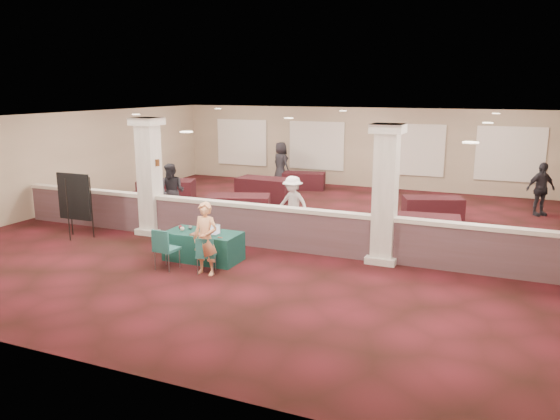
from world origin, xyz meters
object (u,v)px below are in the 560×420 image
at_px(conf_chair_side, 164,246).
at_px(attendee_b, 293,204).
at_px(far_table_back_left, 265,189).
at_px(far_table_front_right, 422,230).
at_px(far_table_front_left, 167,191).
at_px(far_table_front_center, 238,208).
at_px(far_table_back_right, 433,209).
at_px(near_table, 203,246).
at_px(far_table_back_center, 304,181).
at_px(attendee_d, 281,164).
at_px(conf_chair_main, 206,252).
at_px(attendee_a, 172,191).
at_px(woman, 206,239).
at_px(easel_board, 74,197).
at_px(attendee_c, 541,189).

bearing_deg(conf_chair_side, attendee_b, 76.22).
bearing_deg(far_table_back_left, far_table_front_right, -30.44).
xyz_separation_m(far_table_front_left, attendee_b, (5.60, -1.93, 0.39)).
height_order(far_table_front_center, far_table_front_right, far_table_front_center).
relative_size(far_table_front_center, far_table_back_right, 1.09).
height_order(near_table, conf_chair_side, conf_chair_side).
height_order(far_table_back_center, attendee_b, attendee_b).
bearing_deg(conf_chair_side, attendee_d, 103.31).
bearing_deg(far_table_front_right, conf_chair_main, -133.76).
distance_m(near_table, conf_chair_main, 0.99).
bearing_deg(far_table_front_left, attendee_d, 63.43).
relative_size(attendee_a, attendee_d, 0.96).
xyz_separation_m(far_table_front_center, far_table_back_right, (5.48, 2.38, -0.03)).
relative_size(far_table_front_center, far_table_front_right, 1.01).
height_order(woman, attendee_a, attendee_a).
distance_m(conf_chair_side, easel_board, 3.97).
xyz_separation_m(near_table, conf_chair_side, (-0.43, -0.96, 0.21)).
height_order(near_table, far_table_back_right, far_table_back_right).
distance_m(easel_board, far_table_back_right, 10.42).
xyz_separation_m(conf_chair_main, attendee_a, (-3.59, 4.05, 0.37)).
relative_size(conf_chair_side, attendee_a, 0.54).
distance_m(easel_board, attendee_c, 13.99).
distance_m(conf_chair_main, far_table_front_left, 8.02).
bearing_deg(easel_board, far_table_back_left, 68.01).
distance_m(far_table_front_center, far_table_front_right, 5.63).
relative_size(far_table_back_right, attendee_b, 1.11).
height_order(woman, far_table_back_center, woman).
height_order(far_table_front_right, attendee_b, attendee_b).
distance_m(easel_board, attendee_d, 9.90).
bearing_deg(far_table_front_left, far_table_back_left, 28.07).
bearing_deg(woman, easel_board, 168.08).
bearing_deg(far_table_back_center, attendee_d, 157.63).
bearing_deg(woman, conf_chair_main, 140.03).
relative_size(woman, far_table_front_center, 0.84).
bearing_deg(attendee_a, near_table, -53.76).
bearing_deg(conf_chair_main, near_table, 102.94).
relative_size(conf_chair_main, far_table_front_center, 0.43).
distance_m(woman, attendee_c, 11.32).
height_order(conf_chair_side, far_table_back_center, conf_chair_side).
bearing_deg(conf_chair_main, attendee_d, 83.66).
xyz_separation_m(far_table_front_center, far_table_back_center, (0.00, 5.68, -0.05)).
distance_m(conf_chair_side, attendee_c, 12.05).
xyz_separation_m(far_table_front_right, attendee_a, (-7.56, -0.10, 0.48)).
bearing_deg(far_table_back_left, conf_chair_main, -74.59).
bearing_deg(attendee_a, easel_board, -117.68).
bearing_deg(conf_chair_side, far_table_front_left, 128.00).
height_order(near_table, attendee_c, attendee_c).
bearing_deg(attendee_d, attendee_c, -160.42).
xyz_separation_m(far_table_front_left, far_table_front_right, (9.20, -1.94, -0.01)).
height_order(conf_chair_main, attendee_d, attendee_d).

